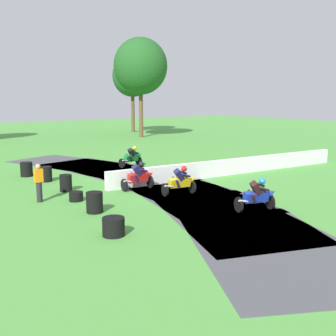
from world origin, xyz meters
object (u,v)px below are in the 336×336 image
at_px(motorcycle_chase_yellow, 181,181).
at_px(tire_stack_far, 66,183).
at_px(motorcycle_fourth_green, 132,157).
at_px(tire_stack_near, 114,227).
at_px(tire_stack_mid_b, 76,196).
at_px(tire_stack_extra_b, 26,169).
at_px(track_marshal, 39,183).
at_px(motorcycle_trailing_red, 139,176).
at_px(tire_stack_extra_a, 46,174).
at_px(motorcycle_lead_blue, 258,195).
at_px(tire_stack_mid_a, 95,202).

distance_m(motorcycle_chase_yellow, tire_stack_far, 5.47).
xyz_separation_m(motorcycle_chase_yellow, motorcycle_fourth_green, (2.22, 7.97, -0.01)).
relative_size(tire_stack_near, tire_stack_mid_b, 1.22).
height_order(motorcycle_fourth_green, tire_stack_extra_b, motorcycle_fourth_green).
relative_size(motorcycle_fourth_green, tire_stack_extra_b, 2.12).
distance_m(tire_stack_mid_b, tire_stack_far, 2.04).
relative_size(tire_stack_near, track_marshal, 0.44).
bearing_deg(tire_stack_mid_b, motorcycle_trailing_red, 4.48).
xyz_separation_m(motorcycle_fourth_green, track_marshal, (-7.85, -5.46, 0.18)).
height_order(tire_stack_extra_a, track_marshal, track_marshal).
distance_m(motorcycle_lead_blue, motorcycle_fourth_green, 11.92).
relative_size(motorcycle_chase_yellow, tire_stack_far, 2.13).
bearing_deg(track_marshal, tire_stack_extra_a, 67.01).
bearing_deg(motorcycle_chase_yellow, motorcycle_lead_blue, -78.84).
xyz_separation_m(motorcycle_trailing_red, tire_stack_mid_b, (-3.35, -0.26, -0.46)).
relative_size(motorcycle_lead_blue, tire_stack_extra_b, 2.11).
distance_m(motorcycle_trailing_red, tire_stack_mid_a, 4.23).
bearing_deg(tire_stack_mid_a, tire_stack_far, 82.98).
relative_size(motorcycle_fourth_green, tire_stack_near, 2.36).
bearing_deg(motorcycle_fourth_green, motorcycle_lead_blue, -97.03).
bearing_deg(tire_stack_extra_b, tire_stack_far, -85.92).
relative_size(tire_stack_near, tire_stack_extra_a, 0.90).
bearing_deg(tire_stack_near, tire_stack_mid_a, 76.05).
distance_m(motorcycle_lead_blue, track_marshal, 9.03).
xyz_separation_m(tire_stack_extra_b, track_marshal, (-1.33, -6.12, 0.42)).
height_order(motorcycle_chase_yellow, motorcycle_trailing_red, motorcycle_trailing_red).
height_order(motorcycle_trailing_red, tire_stack_mid_a, motorcycle_trailing_red).
relative_size(motorcycle_lead_blue, motorcycle_fourth_green, 1.00).
distance_m(motorcycle_fourth_green, tire_stack_extra_b, 6.56).
distance_m(tire_stack_near, tire_stack_far, 7.00).
distance_m(motorcycle_lead_blue, tire_stack_far, 8.97).
distance_m(tire_stack_mid_a, tire_stack_extra_a, 6.92).
bearing_deg(motorcycle_fourth_green, tire_stack_extra_b, 174.24).
distance_m(tire_stack_extra_b, track_marshal, 6.27).
relative_size(motorcycle_trailing_red, motorcycle_fourth_green, 1.00).
height_order(tire_stack_mid_a, tire_stack_far, same).
bearing_deg(tire_stack_extra_b, motorcycle_fourth_green, -5.76).
relative_size(tire_stack_mid_b, tire_stack_far, 0.74).
relative_size(motorcycle_fourth_green, tire_stack_far, 2.12).
distance_m(motorcycle_lead_blue, tire_stack_extra_a, 11.43).
relative_size(motorcycle_chase_yellow, tire_stack_extra_b, 2.13).
relative_size(motorcycle_trailing_red, track_marshal, 1.04).
bearing_deg(motorcycle_trailing_red, tire_stack_far, 149.95).
height_order(tire_stack_near, tire_stack_far, tire_stack_far).
xyz_separation_m(motorcycle_fourth_green, tire_stack_mid_a, (-6.68, -8.30, -0.24)).
distance_m(motorcycle_trailing_red, tire_stack_extra_b, 7.40).
xyz_separation_m(motorcycle_fourth_green, tire_stack_near, (-7.37, -11.10, -0.34)).
bearing_deg(track_marshal, motorcycle_trailing_red, -5.85).
relative_size(tire_stack_mid_b, tire_stack_extra_a, 0.74).
xyz_separation_m(motorcycle_chase_yellow, tire_stack_far, (-3.95, 3.77, -0.25)).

